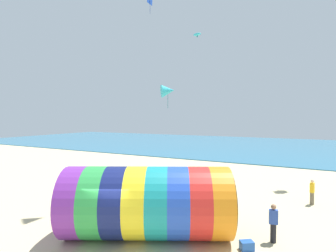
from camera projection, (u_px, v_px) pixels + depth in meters
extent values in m
plane|color=#CCBA8C|center=(111.00, 240.00, 11.32)|extent=(120.00, 120.00, 0.00)
cube|color=teal|center=(258.00, 146.00, 48.04)|extent=(120.00, 40.00, 0.10)
cylinder|color=purple|center=(77.00, 202.00, 11.64)|extent=(2.20, 3.21, 3.13)
cylinder|color=green|center=(97.00, 202.00, 11.62)|extent=(2.20, 3.21, 3.13)
cylinder|color=navy|center=(117.00, 202.00, 11.61)|extent=(2.20, 3.21, 3.13)
cylinder|color=yellow|center=(137.00, 202.00, 11.59)|extent=(2.20, 3.21, 3.13)
cylinder|color=teal|center=(157.00, 202.00, 11.58)|extent=(2.20, 3.21, 3.13)
cylinder|color=blue|center=(178.00, 202.00, 11.57)|extent=(2.20, 3.21, 3.13)
cylinder|color=red|center=(198.00, 202.00, 11.55)|extent=(2.20, 3.21, 3.13)
cylinder|color=orange|center=(219.00, 203.00, 11.54)|extent=(2.20, 3.21, 3.13)
cylinder|color=black|center=(229.00, 203.00, 11.53)|extent=(1.34, 2.61, 2.88)
cylinder|color=black|center=(273.00, 233.00, 11.14)|extent=(0.24, 0.24, 0.80)
cube|color=#2D4CA5|center=(273.00, 217.00, 11.11)|extent=(0.39, 0.28, 0.60)
sphere|color=#9E7051|center=(274.00, 207.00, 11.10)|extent=(0.22, 0.22, 0.22)
cylinder|color=navy|center=(150.00, 7.00, 25.91)|extent=(0.03, 0.03, 1.42)
ellipsoid|color=#2DB2C6|center=(197.00, 34.00, 22.06)|extent=(0.76, 0.39, 0.24)
cube|color=#1B6B77|center=(197.00, 36.00, 22.06)|extent=(0.11, 0.04, 0.19)
cone|color=#2DB2C6|center=(168.00, 91.00, 20.96)|extent=(1.53, 1.51, 1.13)
cylinder|color=#1B6B77|center=(168.00, 101.00, 20.99)|extent=(0.03, 0.03, 1.13)
cylinder|color=#726651|center=(312.00, 198.00, 15.96)|extent=(0.24, 0.24, 0.76)
cube|color=yellow|center=(312.00, 188.00, 15.93)|extent=(0.29, 0.40, 0.57)
sphere|color=beige|center=(312.00, 181.00, 15.92)|extent=(0.21, 0.21, 0.21)
cube|color=#2659B2|center=(247.00, 246.00, 10.50)|extent=(0.63, 0.59, 0.36)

